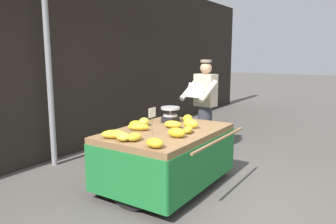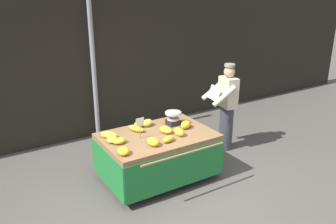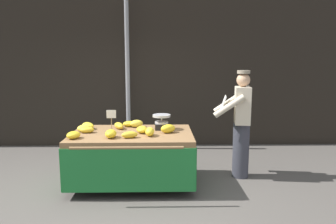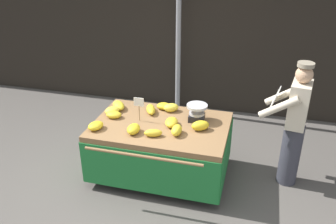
% 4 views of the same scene
% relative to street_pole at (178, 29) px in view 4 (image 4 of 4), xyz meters
% --- Properties ---
extents(ground_plane, '(60.00, 60.00, 0.00)m').
position_rel_street_pole_xyz_m(ground_plane, '(0.12, -2.58, -1.59)').
color(ground_plane, '#514C47').
extents(back_wall, '(16.00, 0.24, 3.47)m').
position_rel_street_pole_xyz_m(back_wall, '(0.12, 0.36, 0.14)').
color(back_wall, black).
rests_on(back_wall, ground).
extents(street_pole, '(0.09, 0.09, 3.18)m').
position_rel_street_pole_xyz_m(street_pole, '(0.00, 0.00, 0.00)').
color(street_pole, gray).
rests_on(street_pole, ground).
extents(banana_cart, '(1.81, 1.41, 0.80)m').
position_rel_street_pole_xyz_m(banana_cart, '(0.26, -2.04, -0.99)').
color(banana_cart, olive).
rests_on(banana_cart, ground).
extents(weighing_scale, '(0.28, 0.28, 0.24)m').
position_rel_street_pole_xyz_m(weighing_scale, '(0.70, -1.82, -0.67)').
color(weighing_scale, black).
rests_on(weighing_scale, banana_cart).
extents(price_sign, '(0.14, 0.01, 0.34)m').
position_rel_street_pole_xyz_m(price_sign, '(-0.04, -2.03, -0.54)').
color(price_sign, '#997A51').
rests_on(price_sign, banana_cart).
extents(banana_bunch_0, '(0.16, 0.23, 0.12)m').
position_rel_street_pole_xyz_m(banana_bunch_0, '(-0.01, -2.37, -0.73)').
color(banana_bunch_0, gold).
rests_on(banana_bunch_0, banana_cart).
extents(banana_bunch_1, '(0.23, 0.32, 0.10)m').
position_rel_street_pole_xyz_m(banana_bunch_1, '(0.03, -1.75, -0.74)').
color(banana_bunch_1, gold).
rests_on(banana_bunch_1, banana_cart).
extents(banana_bunch_2, '(0.13, 0.22, 0.12)m').
position_rel_street_pole_xyz_m(banana_bunch_2, '(0.53, -2.26, -0.73)').
color(banana_bunch_2, yellow).
rests_on(banana_bunch_2, banana_cart).
extents(banana_bunch_3, '(0.26, 0.23, 0.12)m').
position_rel_street_pole_xyz_m(banana_bunch_3, '(0.30, -1.64, -0.73)').
color(banana_bunch_3, yellow).
rests_on(banana_bunch_3, banana_cart).
extents(banana_bunch_4, '(0.28, 0.25, 0.13)m').
position_rel_street_pole_xyz_m(banana_bunch_4, '(0.80, -2.07, -0.72)').
color(banana_bunch_4, gold).
rests_on(banana_bunch_4, banana_cart).
extents(banana_bunch_5, '(0.23, 0.18, 0.09)m').
position_rel_street_pole_xyz_m(banana_bunch_5, '(-0.41, -2.04, -0.74)').
color(banana_bunch_5, gold).
rests_on(banana_bunch_5, banana_cart).
extents(banana_bunch_6, '(0.29, 0.32, 0.10)m').
position_rel_street_pole_xyz_m(banana_bunch_6, '(-0.46, -1.75, -0.74)').
color(banana_bunch_6, yellow).
rests_on(banana_bunch_6, banana_cart).
extents(banana_bunch_7, '(0.22, 0.19, 0.09)m').
position_rel_street_pole_xyz_m(banana_bunch_7, '(0.17, -1.59, -0.74)').
color(banana_bunch_7, gold).
rests_on(banana_bunch_7, banana_cart).
extents(banana_bunch_8, '(0.23, 0.26, 0.10)m').
position_rel_street_pole_xyz_m(banana_bunch_8, '(-0.51, -2.40, -0.74)').
color(banana_bunch_8, gold).
rests_on(banana_bunch_8, banana_cart).
extents(banana_bunch_9, '(0.19, 0.27, 0.10)m').
position_rel_street_pole_xyz_m(banana_bunch_9, '(0.41, -2.05, -0.74)').
color(banana_bunch_9, gold).
rests_on(banana_bunch_9, banana_cart).
extents(banana_bunch_10, '(0.26, 0.28, 0.10)m').
position_rel_street_pole_xyz_m(banana_bunch_10, '(-0.48, -1.92, -0.74)').
color(banana_bunch_10, yellow).
rests_on(banana_bunch_10, banana_cart).
extents(banana_bunch_11, '(0.25, 0.18, 0.09)m').
position_rel_street_pole_xyz_m(banana_bunch_11, '(0.26, -2.38, -0.74)').
color(banana_bunch_11, gold).
rests_on(banana_bunch_11, banana_cart).
extents(vendor_person, '(0.63, 0.58, 1.71)m').
position_rel_street_pole_xyz_m(vendor_person, '(1.96, -1.77, -0.71)').
color(vendor_person, '#383842').
rests_on(vendor_person, ground).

